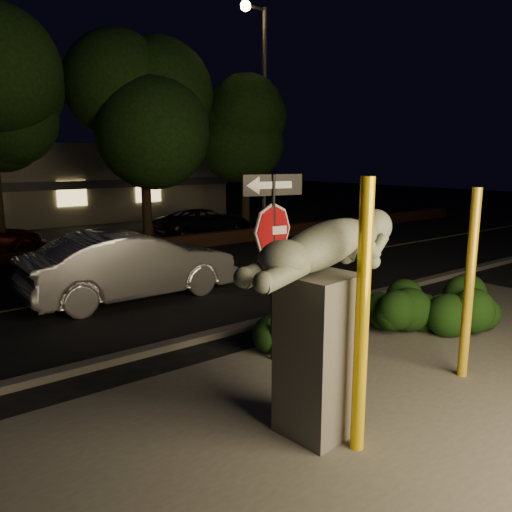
{
  "coord_description": "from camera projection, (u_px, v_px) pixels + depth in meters",
  "views": [
    {
      "loc": [
        -5.69,
        -4.57,
        3.29
      ],
      "look_at": [
        -0.46,
        2.21,
        1.6
      ],
      "focal_mm": 35.0,
      "sensor_mm": 36.0,
      "label": 1
    }
  ],
  "objects": [
    {
      "name": "hedge_right",
      "position": [
        403.0,
        301.0,
        9.64
      ],
      "size": [
        1.93,
        1.39,
        1.13
      ],
      "primitive_type": "ellipsoid",
      "rotation": [
        0.0,
        0.0,
        -0.3
      ],
      "color": "black",
      "rests_on": "ground"
    },
    {
      "name": "patio",
      "position": [
        426.0,
        402.0,
        6.81
      ],
      "size": [
        14.0,
        6.0,
        0.02
      ],
      "primitive_type": "cube",
      "color": "#4C4944",
      "rests_on": "ground"
    },
    {
      "name": "parking_lot",
      "position": [
        49.0,
        238.0,
        20.8
      ],
      "size": [
        40.0,
        12.0,
        0.01
      ],
      "primitive_type": "cube",
      "color": "black",
      "rests_on": "ground"
    },
    {
      "name": "parked_car_dark",
      "position": [
        205.0,
        223.0,
        21.21
      ],
      "size": [
        4.24,
        1.98,
        1.17
      ],
      "primitive_type": "imported",
      "rotation": [
        0.0,
        0.0,
        1.58
      ],
      "color": "black",
      "rests_on": "ground"
    },
    {
      "name": "road",
      "position": [
        158.0,
        286.0,
        13.03
      ],
      "size": [
        80.0,
        8.0,
        0.01
      ],
      "primitive_type": "cube",
      "color": "black",
      "rests_on": "ground"
    },
    {
      "name": "sculpture",
      "position": [
        322.0,
        302.0,
        5.8
      ],
      "size": [
        2.49,
        0.91,
        2.65
      ],
      "rotation": [
        0.0,
        0.0,
        0.11
      ],
      "color": "#4C4944",
      "rests_on": "ground"
    },
    {
      "name": "tree_far_c",
      "position": [
        142.0,
        91.0,
        17.94
      ],
      "size": [
        4.8,
        4.8,
        7.84
      ],
      "color": "black",
      "rests_on": "ground"
    },
    {
      "name": "ground",
      "position": [
        114.0,
        266.0,
        15.37
      ],
      "size": [
        90.0,
        90.0,
        0.0
      ],
      "primitive_type": "plane",
      "color": "black",
      "rests_on": "ground"
    },
    {
      "name": "hedge_far_right",
      "position": [
        467.0,
        305.0,
        9.53
      ],
      "size": [
        1.62,
        1.14,
        1.04
      ],
      "primitive_type": "ellipsoid",
      "rotation": [
        0.0,
        0.0,
        0.14
      ],
      "color": "black",
      "rests_on": "ground"
    },
    {
      "name": "yellow_pole_left",
      "position": [
        362.0,
        320.0,
        5.43
      ],
      "size": [
        0.16,
        0.16,
        3.1
      ],
      "primitive_type": "cylinder",
      "color": "yellow",
      "rests_on": "ground"
    },
    {
      "name": "tree_far_d",
      "position": [
        245.0,
        107.0,
        21.37
      ],
      "size": [
        4.4,
        4.4,
        7.42
      ],
      "color": "black",
      "rests_on": "ground"
    },
    {
      "name": "signpost",
      "position": [
        273.0,
        231.0,
        7.82
      ],
      "size": [
        1.02,
        0.23,
        3.04
      ],
      "rotation": [
        0.0,
        0.0,
        -0.19
      ],
      "color": "black",
      "rests_on": "ground"
    },
    {
      "name": "brick_wall",
      "position": [
        98.0,
        252.0,
        16.33
      ],
      "size": [
        40.0,
        0.35,
        0.5
      ],
      "primitive_type": "cube",
      "color": "#4D2A18",
      "rests_on": "ground"
    },
    {
      "name": "yellow_pole_right",
      "position": [
        469.0,
        285.0,
        7.35
      ],
      "size": [
        0.14,
        0.14,
        2.88
      ],
      "primitive_type": "cylinder",
      "color": "gold",
      "rests_on": "ground"
    },
    {
      "name": "silver_sedan",
      "position": [
        132.0,
        265.0,
        11.72
      ],
      "size": [
        4.94,
        1.73,
        1.63
      ],
      "primitive_type": "imported",
      "rotation": [
        0.0,
        0.0,
        1.57
      ],
      "color": "silver",
      "rests_on": "ground"
    },
    {
      "name": "building",
      "position": [
        3.0,
        182.0,
        26.63
      ],
      "size": [
        22.0,
        10.2,
        4.0
      ],
      "color": "gray",
      "rests_on": "ground"
    },
    {
      "name": "hedge_center",
      "position": [
        288.0,
        319.0,
        8.91
      ],
      "size": [
        1.87,
        1.13,
        0.91
      ],
      "primitive_type": "ellipsoid",
      "rotation": [
        0.0,
        0.0,
        -0.19
      ],
      "color": "black",
      "rests_on": "ground"
    },
    {
      "name": "streetlight",
      "position": [
        261.0,
        102.0,
        21.47
      ],
      "size": [
        1.43,
        0.45,
        9.53
      ],
      "rotation": [
        0.0,
        0.0,
        0.13
      ],
      "color": "#46454A",
      "rests_on": "ground"
    },
    {
      "name": "curb",
      "position": [
        253.0,
        324.0,
        9.84
      ],
      "size": [
        80.0,
        0.25,
        0.12
      ],
      "primitive_type": "cube",
      "color": "#4C4944",
      "rests_on": "ground"
    },
    {
      "name": "lane_marking",
      "position": [
        158.0,
        285.0,
        13.03
      ],
      "size": [
        80.0,
        0.12,
        0.0
      ],
      "primitive_type": "cube",
      "color": "#C8B950",
      "rests_on": "road"
    }
  ]
}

